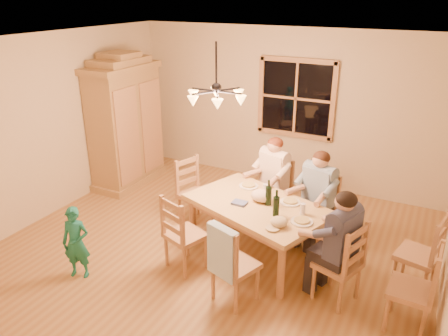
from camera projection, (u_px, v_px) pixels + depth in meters
The scene contains 31 objects.
floor at pixel (217, 245), 5.96m from camera, with size 5.50×5.50×0.00m, color olive.
ceiling at pixel (216, 41), 4.94m from camera, with size 5.50×5.00×0.02m, color white.
wall_back at pixel (285, 108), 7.51m from camera, with size 5.50×0.02×2.70m, color #CDB791.
wall_left at pixel (57, 124), 6.61m from camera, with size 0.02×5.00×2.70m, color #CDB791.
window at pixel (296, 98), 7.32m from camera, with size 1.30×0.06×1.30m.
chandelier at pixel (216, 95), 5.18m from camera, with size 0.77×0.68×0.71m.
armoire at pixel (126, 126), 7.56m from camera, with size 0.66×1.40×2.30m.
dining_table at pixel (257, 211), 5.50m from camera, with size 1.98×1.57×0.76m.
chair_far_left at pixel (272, 204), 6.45m from camera, with size 0.55×0.54×0.99m.
chair_far_right at pixel (315, 223), 5.93m from camera, with size 0.55×0.54×0.99m.
chair_near_left at pixel (186, 246), 5.41m from camera, with size 0.55×0.54×0.99m.
chair_near_right at pixel (235, 276), 4.83m from camera, with size 0.55×0.54×0.99m.
chair_end_left at pixel (196, 204), 6.44m from camera, with size 0.54×0.55×0.99m.
chair_end_right at pixel (336, 276), 4.83m from camera, with size 0.54×0.55×0.99m.
adult_woman at pixel (274, 171), 6.25m from camera, with size 0.50×0.52×0.87m.
adult_plaid_man at pixel (318, 187), 5.73m from camera, with size 0.50×0.52×0.87m.
adult_slate_man at pixel (341, 234), 4.63m from camera, with size 0.52×0.50×0.87m.
towel at pixel (223, 252), 4.55m from camera, with size 0.38×0.10×0.58m, color #A8CCE4.
wine_bottle_a at pixel (269, 193), 5.37m from camera, with size 0.08×0.08×0.33m, color black.
wine_bottle_b at pixel (276, 203), 5.11m from camera, with size 0.08×0.08×0.33m, color black.
plate_woman at pixel (249, 186), 5.92m from camera, with size 0.26×0.26×0.02m, color white.
plate_plaid at pixel (290, 202), 5.47m from camera, with size 0.26×0.26×0.02m, color white.
plate_slate at pixel (302, 222), 5.02m from camera, with size 0.26×0.26×0.02m, color white.
wine_glass_a at pixel (265, 189), 5.68m from camera, with size 0.06×0.06×0.14m, color silver.
wine_glass_b at pixel (303, 209), 5.18m from camera, with size 0.06×0.06×0.14m, color silver.
cap at pixel (279, 222), 4.92m from camera, with size 0.20×0.20×0.11m, color tan.
napkin at pixel (239, 203), 5.44m from camera, with size 0.18×0.14×0.03m, color #54619A.
cloth_bundle at pixel (262, 196), 5.49m from camera, with size 0.28×0.22×0.15m, color beige.
child at pixel (76, 243), 5.18m from camera, with size 0.33×0.22×0.91m, color #197163.
chair_spare_front at pixel (408, 302), 4.42m from camera, with size 0.44×0.46×0.99m.
chair_spare_back at pixel (415, 266), 5.00m from camera, with size 0.51×0.52×0.99m.
Camera 1 is at (2.41, -4.51, 3.24)m, focal length 35.00 mm.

